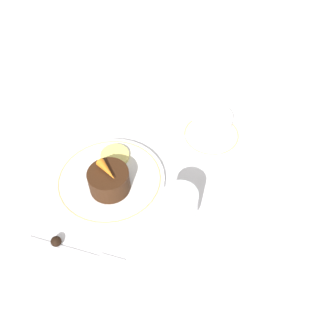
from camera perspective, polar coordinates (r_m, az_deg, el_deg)
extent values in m
plane|color=white|center=(0.83, -6.34, -3.53)|extent=(3.00, 3.00, 0.00)
cylinder|color=white|center=(0.84, -8.40, -1.84)|extent=(0.23, 0.23, 0.01)
torus|color=tan|center=(0.84, -8.45, -1.61)|extent=(0.22, 0.22, 0.00)
cylinder|color=white|center=(0.92, 6.28, 4.67)|extent=(0.14, 0.14, 0.01)
torus|color=tan|center=(0.92, 6.31, 4.84)|extent=(0.13, 0.13, 0.00)
cylinder|color=white|center=(0.90, 6.38, 6.30)|extent=(0.09, 0.09, 0.06)
cylinder|color=#331E0F|center=(0.90, 6.40, 6.45)|extent=(0.08, 0.08, 0.04)
torus|color=white|center=(0.86, 5.37, 4.07)|extent=(0.04, 0.01, 0.04)
cube|color=silver|center=(0.90, 4.09, 3.87)|extent=(0.02, 0.09, 0.00)
ellipsoid|color=silver|center=(0.88, 7.16, 2.49)|extent=(0.02, 0.02, 0.00)
cylinder|color=silver|center=(0.77, 1.63, -8.51)|extent=(0.06, 0.06, 0.01)
cylinder|color=silver|center=(0.75, 1.68, -7.42)|extent=(0.01, 0.01, 0.05)
cylinder|color=silver|center=(0.70, 1.78, -5.14)|extent=(0.06, 0.06, 0.06)
cylinder|color=#5B0F1E|center=(0.71, 1.76, -5.62)|extent=(0.05, 0.05, 0.03)
cube|color=silver|center=(0.78, -14.97, -11.09)|extent=(0.02, 0.14, 0.01)
cube|color=silver|center=(0.75, -8.25, -13.28)|extent=(0.03, 0.05, 0.01)
cylinder|color=#381E0F|center=(0.80, -8.56, -1.80)|extent=(0.08, 0.08, 0.05)
cone|color=orange|center=(0.78, -8.84, -0.33)|extent=(0.04, 0.06, 0.02)
cylinder|color=#EFE075|center=(0.87, -7.71, 1.80)|extent=(0.06, 0.06, 0.01)
sphere|color=black|center=(0.78, -15.93, -10.20)|extent=(0.02, 0.02, 0.02)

